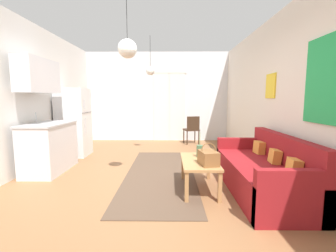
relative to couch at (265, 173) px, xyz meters
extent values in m
cube|color=#8E603D|center=(-1.79, 0.27, -0.33)|extent=(5.05, 8.30, 0.10)
cube|color=silver|center=(-1.79, 4.17, 1.12)|extent=(4.65, 0.10, 2.80)
cube|color=white|center=(-1.68, 4.11, 0.79)|extent=(0.50, 0.02, 2.14)
cube|color=white|center=(-1.16, 4.11, 0.79)|extent=(0.50, 0.02, 2.14)
cube|color=white|center=(-1.42, 4.10, 1.90)|extent=(1.10, 0.03, 0.06)
cube|color=silver|center=(0.49, 0.27, 1.12)|extent=(0.10, 7.90, 2.80)
cube|color=green|center=(0.42, -0.53, 1.29)|extent=(0.02, 0.80, 1.03)
cube|color=yellow|center=(0.42, 0.95, 1.30)|extent=(0.02, 0.37, 0.44)
cube|color=yellow|center=(-4.01, 1.01, 1.47)|extent=(0.02, 0.32, 0.40)
cube|color=brown|center=(-1.55, 0.78, -0.27)|extent=(1.20, 3.21, 0.01)
cube|color=maroon|center=(-0.08, 0.00, -0.06)|extent=(0.84, 1.98, 0.44)
cube|color=maroon|center=(0.26, 0.00, 0.14)|extent=(0.15, 1.98, 0.83)
cube|color=maroon|center=(-0.08, -0.93, 0.04)|extent=(0.84, 0.11, 0.64)
cube|color=maroon|center=(-0.08, 0.93, 0.04)|extent=(0.84, 0.11, 0.64)
cube|color=gold|center=(0.12, -0.53, 0.26)|extent=(0.16, 0.21, 0.21)
cube|color=gold|center=(0.12, -0.02, 0.26)|extent=(0.16, 0.21, 0.21)
cube|color=gold|center=(0.12, 0.56, 0.26)|extent=(0.15, 0.22, 0.21)
cube|color=#B27F4C|center=(-0.94, 0.09, 0.15)|extent=(0.51, 0.97, 0.04)
cube|color=#B27F4C|center=(-1.16, -0.36, -0.07)|extent=(0.05, 0.05, 0.41)
cube|color=#B27F4C|center=(-0.73, -0.36, -0.07)|extent=(0.05, 0.05, 0.41)
cube|color=#B27F4C|center=(-1.16, 0.53, -0.07)|extent=(0.05, 0.05, 0.41)
cube|color=#B27F4C|center=(-0.73, 0.53, -0.07)|extent=(0.05, 0.05, 0.41)
cylinder|color=#47704C|center=(-0.92, 0.27, 0.26)|extent=(0.10, 0.10, 0.19)
cylinder|color=#477F42|center=(-0.92, 0.27, 0.47)|extent=(0.01, 0.01, 0.22)
cube|color=brown|center=(-0.85, -0.15, 0.27)|extent=(0.28, 0.34, 0.19)
torus|color=brown|center=(-0.85, -0.15, 0.38)|extent=(0.19, 0.01, 0.19)
cube|color=white|center=(-3.66, 2.12, 0.52)|extent=(0.64, 0.64, 1.59)
cube|color=#4C4C51|center=(-3.33, 2.12, 0.75)|extent=(0.01, 0.61, 0.01)
cylinder|color=#B7BABF|center=(-3.32, 1.95, 0.94)|extent=(0.02, 0.02, 0.22)
cylinder|color=#B7BABF|center=(-3.32, 1.95, 0.47)|extent=(0.02, 0.02, 0.35)
cube|color=silver|center=(-3.62, 0.92, 0.16)|extent=(0.58, 1.11, 0.88)
cube|color=#B7BABF|center=(-3.62, 0.92, 0.61)|extent=(0.61, 1.14, 0.03)
cube|color=#999BA0|center=(-3.62, 0.94, 0.57)|extent=(0.36, 0.40, 0.10)
cylinder|color=#B7BABF|center=(-3.85, 0.94, 0.73)|extent=(0.02, 0.02, 0.20)
cube|color=silver|center=(-3.75, 0.92, 1.48)|extent=(0.32, 1.00, 0.61)
cylinder|color=#382619|center=(-0.61, 3.80, -0.07)|extent=(0.03, 0.03, 0.41)
cylinder|color=#382619|center=(-0.96, 3.72, -0.07)|extent=(0.03, 0.03, 0.41)
cylinder|color=#382619|center=(-0.53, 3.47, -0.07)|extent=(0.03, 0.03, 0.41)
cylinder|color=#382619|center=(-0.88, 3.39, -0.07)|extent=(0.03, 0.03, 0.41)
cube|color=#382619|center=(-0.75, 3.59, 0.14)|extent=(0.50, 0.49, 0.04)
cube|color=#382619|center=(-0.71, 3.42, 0.36)|extent=(0.37, 0.12, 0.40)
cylinder|color=black|center=(-2.00, 0.22, 2.23)|extent=(0.01, 0.01, 0.59)
sphere|color=white|center=(-2.00, 0.22, 1.80)|extent=(0.28, 0.28, 0.28)
cylinder|color=black|center=(-1.85, 2.25, 2.18)|extent=(0.01, 0.01, 0.70)
sphere|color=white|center=(-1.85, 2.25, 1.72)|extent=(0.21, 0.21, 0.21)
camera|label=1|loc=(-1.37, -3.22, 1.08)|focal=24.43mm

